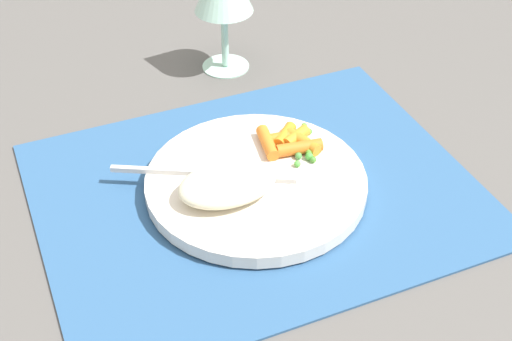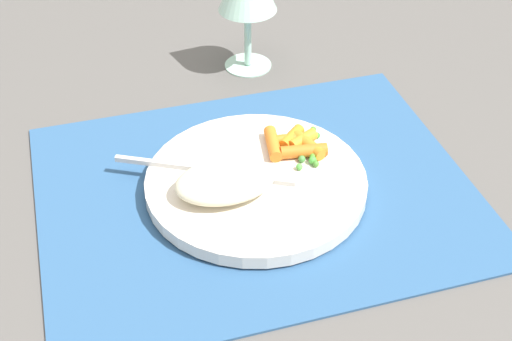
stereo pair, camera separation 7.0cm
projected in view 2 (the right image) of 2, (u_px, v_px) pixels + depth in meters
The scene contains 7 objects.
ground_plane at pixel (256, 192), 0.80m from camera, with size 2.40×2.40×0.00m, color #565451.
placemat at pixel (256, 190), 0.80m from camera, with size 0.48×0.38×0.01m, color #2D5684.
plate at pixel (256, 183), 0.79m from camera, with size 0.25×0.25×0.02m, color silver.
rice_mound at pixel (225, 181), 0.76m from camera, with size 0.11×0.07×0.03m, color beige.
carrot_portion at pixel (294, 144), 0.82m from camera, with size 0.07×0.07×0.01m.
pea_scatter at pixel (306, 154), 0.81m from camera, with size 0.05×0.07×0.01m.
fork at pixel (223, 171), 0.79m from camera, with size 0.19×0.10×0.01m.
Camera 2 is at (-0.17, -0.58, 0.52)m, focal length 50.24 mm.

